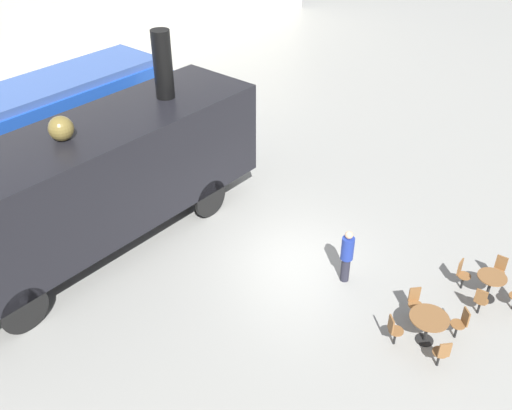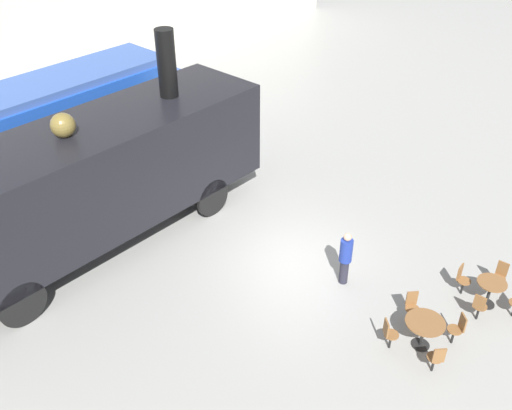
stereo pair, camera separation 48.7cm
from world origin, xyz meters
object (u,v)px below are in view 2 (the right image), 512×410
streamlined_locomotive (57,120)px  cafe_table_near (491,288)px  cafe_chair_0 (462,277)px  visitor_person (345,256)px  cafe_table_mid (424,326)px  steam_locomotive (93,176)px

streamlined_locomotive → cafe_table_near: size_ratio=15.77×
cafe_table_near → streamlined_locomotive: bearing=105.0°
streamlined_locomotive → cafe_chair_0: bearing=-74.3°
cafe_chair_0 → visitor_person: bearing=-149.2°
streamlined_locomotive → cafe_table_near: 14.29m
cafe_chair_0 → visitor_person: 3.09m
cafe_table_near → cafe_table_mid: (-2.41, 0.57, 0.06)m
streamlined_locomotive → cafe_table_near: streamlined_locomotive is taller
streamlined_locomotive → visitor_person: size_ratio=7.28×
steam_locomotive → visitor_person: bearing=-62.3°
streamlined_locomotive → cafe_chair_0: streamlined_locomotive is taller
cafe_table_near → steam_locomotive: bearing=118.0°
steam_locomotive → cafe_chair_0: (5.05, -8.84, -1.77)m
streamlined_locomotive → cafe_table_mid: (1.28, -13.14, -1.55)m
steam_locomotive → cafe_table_mid: steam_locomotive is taller
streamlined_locomotive → visitor_person: (1.90, -10.44, -1.29)m
cafe_table_near → cafe_table_mid: cafe_table_mid is taller
cafe_table_mid → cafe_chair_0: 2.37m
cafe_table_near → visitor_person: size_ratio=0.46×
steam_locomotive → cafe_table_mid: (2.69, -9.01, -1.66)m
streamlined_locomotive → cafe_table_mid: size_ratio=12.66×
cafe_table_near → visitor_person: visitor_person is taller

